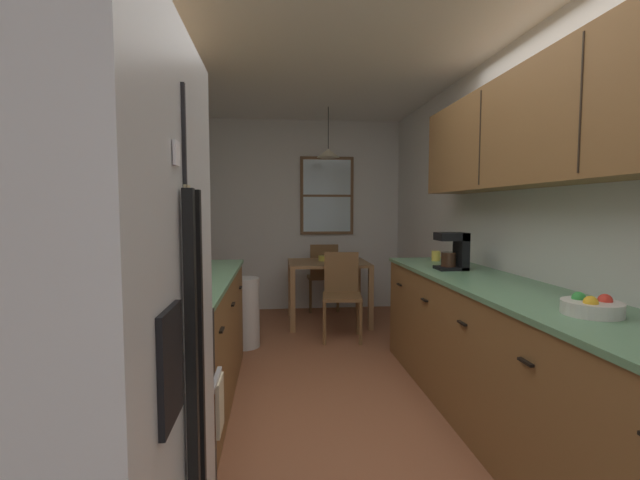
{
  "coord_description": "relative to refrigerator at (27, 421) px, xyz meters",
  "views": [
    {
      "loc": [
        -0.39,
        -2.22,
        1.36
      ],
      "look_at": [
        -0.01,
        1.47,
        1.1
      ],
      "focal_mm": 24.13,
      "sensor_mm": 36.0,
      "label": 1
    }
  ],
  "objects": [
    {
      "name": "ground_plane",
      "position": [
        0.95,
        2.23,
        -0.89
      ],
      "size": [
        12.0,
        12.0,
        0.0
      ],
      "primitive_type": "plane",
      "color": "#995B3D"
    },
    {
      "name": "dish_towel",
      "position": [
        0.31,
        0.89,
        -0.39
      ],
      "size": [
        0.02,
        0.16,
        0.24
      ],
      "primitive_type": "cube",
      "color": "beige"
    },
    {
      "name": "stove_range",
      "position": [
        -0.05,
        0.73,
        -0.42
      ],
      "size": [
        0.66,
        0.62,
        1.1
      ],
      "color": "black",
      "rests_on": "ground"
    },
    {
      "name": "mug_by_coffeemaker",
      "position": [
        1.98,
        2.7,
        0.05
      ],
      "size": [
        0.11,
        0.08,
        0.09
      ],
      "color": "#E5CC4C",
      "rests_on": "counter_right"
    },
    {
      "name": "fruit_bowl",
      "position": [
        1.94,
        0.74,
        0.05
      ],
      "size": [
        0.25,
        0.25,
        0.09
      ],
      "color": "silver",
      "rests_on": "counter_right"
    },
    {
      "name": "dining_chair_far",
      "position": [
        1.18,
        4.67,
        -0.39
      ],
      "size": [
        0.41,
        0.41,
        0.9
      ],
      "color": "brown",
      "rests_on": "ground"
    },
    {
      "name": "dining_chair_near",
      "position": [
        1.25,
        3.45,
        -0.39
      ],
      "size": [
        0.44,
        0.44,
        0.9
      ],
      "color": "brown",
      "rests_on": "ground"
    },
    {
      "name": "wall_right",
      "position": [
        2.3,
        2.23,
        0.38
      ],
      "size": [
        0.1,
        9.0,
        2.55
      ],
      "primitive_type": "cube",
      "color": "silver",
      "rests_on": "ground"
    },
    {
      "name": "storage_canister",
      "position": [
        -0.05,
        1.2,
        0.1
      ],
      "size": [
        0.12,
        0.12,
        0.19
      ],
      "color": "red",
      "rests_on": "counter_left"
    },
    {
      "name": "upper_cabinets_right",
      "position": [
        2.09,
        1.32,
        0.95
      ],
      "size": [
        0.33,
        2.9,
        0.68
      ],
      "color": "brown"
    },
    {
      "name": "trash_bin",
      "position": [
        0.25,
        3.24,
        -0.55
      ],
      "size": [
        0.29,
        0.29,
        0.69
      ],
      "primitive_type": "cylinder",
      "color": "silver",
      "rests_on": "ground"
    },
    {
      "name": "dining_table",
      "position": [
        1.18,
        4.06,
        -0.27
      ],
      "size": [
        0.93,
        0.8,
        0.74
      ],
      "color": "olive",
      "rests_on": "ground"
    },
    {
      "name": "refrigerator",
      "position": [
        0.0,
        0.0,
        0.0
      ],
      "size": [
        0.74,
        0.8,
        1.78
      ],
      "color": "silver",
      "rests_on": "ground"
    },
    {
      "name": "counter_right",
      "position": [
        1.95,
        1.37,
        -0.44
      ],
      "size": [
        0.64,
        3.22,
        0.9
      ],
      "color": "brown",
      "rests_on": "ground"
    },
    {
      "name": "wall_left",
      "position": [
        -0.4,
        2.23,
        0.38
      ],
      "size": [
        0.1,
        9.0,
        2.55
      ],
      "primitive_type": "cube",
      "color": "silver",
      "rests_on": "ground"
    },
    {
      "name": "pendant_light",
      "position": [
        1.18,
        4.06,
        1.13
      ],
      "size": [
        0.27,
        0.27,
        0.58
      ],
      "color": "black"
    },
    {
      "name": "microwave_over_range",
      "position": [
        -0.16,
        0.73,
        0.81
      ],
      "size": [
        0.39,
        0.61,
        0.34
      ],
      "color": "white"
    },
    {
      "name": "table_serving_bowl",
      "position": [
        1.17,
        4.16,
        -0.12
      ],
      "size": [
        0.2,
        0.2,
        0.06
      ],
      "primitive_type": "cylinder",
      "color": "#E0D14C",
      "rests_on": "dining_table"
    },
    {
      "name": "counter_left",
      "position": [
        -0.05,
        2.02,
        -0.44
      ],
      "size": [
        0.64,
        1.95,
        0.9
      ],
      "color": "brown",
      "rests_on": "ground"
    },
    {
      "name": "back_window",
      "position": [
        1.25,
        4.8,
        0.65
      ],
      "size": [
        0.72,
        0.05,
        1.05
      ],
      "color": "brown"
    },
    {
      "name": "wall_back",
      "position": [
        0.95,
        4.88,
        0.38
      ],
      "size": [
        4.4,
        0.1,
        2.55
      ],
      "primitive_type": "cube",
      "color": "silver",
      "rests_on": "ground"
    },
    {
      "name": "ceiling_slab",
      "position": [
        0.95,
        2.23,
        1.7
      ],
      "size": [
        4.4,
        9.0,
        0.08
      ],
      "primitive_type": "cube",
      "color": "white"
    },
    {
      "name": "coffee_maker",
      "position": [
        1.92,
        2.15,
        0.16
      ],
      "size": [
        0.22,
        0.18,
        0.28
      ],
      "color": "black",
      "rests_on": "counter_right"
    },
    {
      "name": "upper_cabinets_left",
      "position": [
        -0.19,
        1.97,
        1.03
      ],
      "size": [
        0.33,
        2.03,
        0.73
      ],
      "color": "brown"
    }
  ]
}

